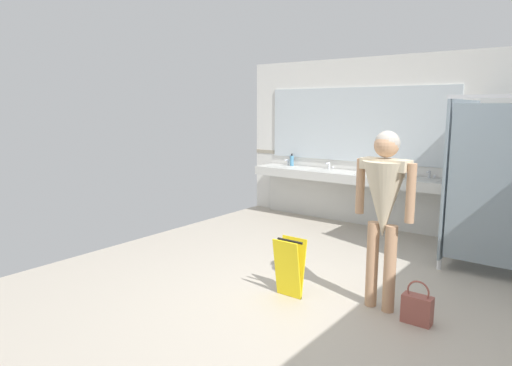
# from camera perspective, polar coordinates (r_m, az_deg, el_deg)

# --- Properties ---
(ground_plane) EXTENTS (6.10, 6.91, 0.10)m
(ground_plane) POSITION_cam_1_polar(r_m,az_deg,el_deg) (4.49, 6.89, -15.50)
(ground_plane) COLOR #B2A899
(wall_back) EXTENTS (6.10, 0.12, 2.62)m
(wall_back) POSITION_cam_1_polar(r_m,az_deg,el_deg) (7.06, 20.58, 4.55)
(wall_back) COLOR silver
(wall_back) RESTS_ON ground_plane
(wall_back_tile_band) EXTENTS (6.10, 0.01, 0.06)m
(wall_back_tile_band) POSITION_cam_1_polar(r_m,az_deg,el_deg) (7.03, 20.30, 2.42)
(wall_back_tile_band) COLOR #9E937F
(wall_back_tile_band) RESTS_ON wall_back
(vanity_counter) EXTENTS (3.22, 0.52, 0.96)m
(vanity_counter) POSITION_cam_1_polar(r_m,az_deg,el_deg) (7.30, 11.62, -0.40)
(vanity_counter) COLOR silver
(vanity_counter) RESTS_ON ground_plane
(mirror_panel) EXTENTS (3.12, 0.02, 1.17)m
(mirror_panel) POSITION_cam_1_polar(r_m,az_deg,el_deg) (7.36, 12.50, 7.21)
(mirror_panel) COLOR silver
(mirror_panel) RESTS_ON wall_back
(person_standing) EXTENTS (0.57, 0.45, 1.64)m
(person_standing) POSITION_cam_1_polar(r_m,az_deg,el_deg) (4.19, 15.89, -1.91)
(person_standing) COLOR tan
(person_standing) RESTS_ON ground_plane
(handbag) EXTENTS (0.25, 0.12, 0.38)m
(handbag) POSITION_cam_1_polar(r_m,az_deg,el_deg) (4.26, 19.71, -14.68)
(handbag) COLOR #934C42
(handbag) RESTS_ON ground_plane
(soap_dispenser) EXTENTS (0.07, 0.07, 0.21)m
(soap_dispenser) POSITION_cam_1_polar(r_m,az_deg,el_deg) (7.86, 4.55, 2.85)
(soap_dispenser) COLOR teal
(soap_dispenser) RESTS_ON vanity_counter
(paper_cup) EXTENTS (0.07, 0.07, 0.10)m
(paper_cup) POSITION_cam_1_polar(r_m,az_deg,el_deg) (6.79, 18.08, 1.02)
(paper_cup) COLOR beige
(paper_cup) RESTS_ON vanity_counter
(wet_floor_sign) EXTENTS (0.28, 0.19, 0.58)m
(wet_floor_sign) POSITION_cam_1_polar(r_m,az_deg,el_deg) (4.50, 4.26, -10.55)
(wet_floor_sign) COLOR yellow
(wet_floor_sign) RESTS_ON ground_plane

